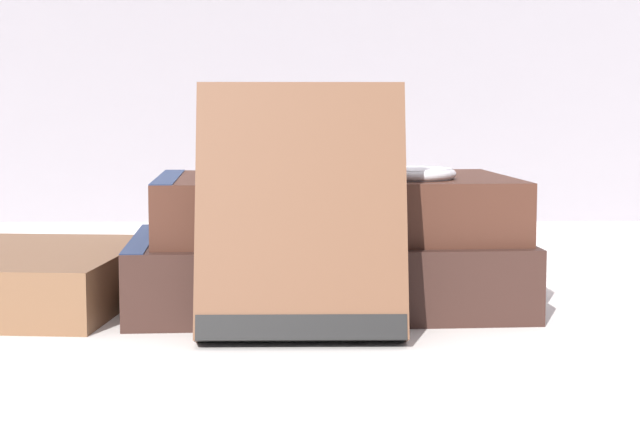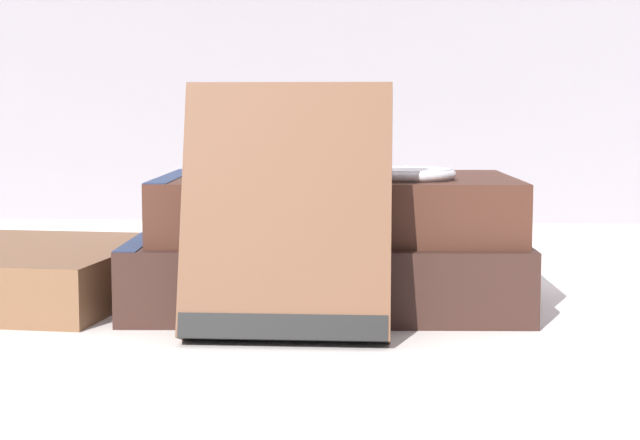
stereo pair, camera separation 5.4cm
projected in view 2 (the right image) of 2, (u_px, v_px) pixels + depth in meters
name	position (u px, v px, depth m)	size (l,w,h in m)	color
ground_plane	(265.00, 308.00, 0.60)	(3.00, 3.00, 0.00)	silver
book_flat_bottom	(317.00, 271.00, 0.61)	(0.23, 0.15, 0.04)	#331E19
book_flat_top	(328.00, 206.00, 0.61)	(0.21, 0.14, 0.03)	#422319
book_leaning_front	(287.00, 222.00, 0.52)	(0.10, 0.05, 0.13)	brown
pocket_watch	(406.00, 174.00, 0.58)	(0.05, 0.06, 0.01)	silver
reading_glasses	(262.00, 265.00, 0.75)	(0.11, 0.07, 0.00)	#ADADB2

